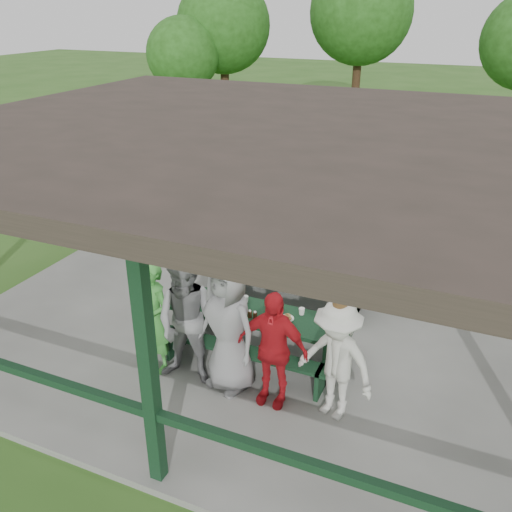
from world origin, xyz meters
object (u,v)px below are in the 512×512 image
at_px(contestant_white_fedora, 336,361).
at_px(farm_trailer, 241,152).
at_px(contestant_grey_left, 188,322).
at_px(contestant_grey_mid, 228,326).
at_px(spectator_blue, 254,210).
at_px(contestant_red, 272,349).
at_px(spectator_grey, 378,250).
at_px(spectator_lblue, 287,234).
at_px(picnic_table_near, 257,328).
at_px(pickup_truck, 503,166).
at_px(contestant_green, 153,317).
at_px(picnic_table_far, 296,271).

bearing_deg(contestant_white_fedora, farm_trailer, 137.69).
bearing_deg(contestant_grey_left, farm_trailer, 105.51).
distance_m(contestant_grey_left, contestant_white_fedora, 2.06).
bearing_deg(contestant_white_fedora, contestant_grey_mid, -163.01).
height_order(spectator_blue, farm_trailer, spectator_blue).
height_order(contestant_grey_left, contestant_white_fedora, contestant_grey_left).
relative_size(contestant_red, spectator_grey, 1.12).
xyz_separation_m(contestant_white_fedora, spectator_lblue, (-2.01, 3.61, -0.01)).
bearing_deg(spectator_blue, contestant_white_fedora, 142.25).
xyz_separation_m(picnic_table_near, pickup_truck, (3.20, 10.64, 0.10)).
height_order(contestant_green, farm_trailer, contestant_green).
bearing_deg(picnic_table_far, farm_trailer, 121.89).
relative_size(spectator_lblue, spectator_grey, 1.11).
height_order(picnic_table_far, contestant_grey_left, contestant_grey_left).
distance_m(contestant_grey_left, contestant_red, 1.23).
distance_m(picnic_table_far, contestant_green, 3.11).
xyz_separation_m(picnic_table_near, contestant_red, (0.60, -0.88, 0.35)).
bearing_deg(picnic_table_near, spectator_lblue, 101.74).
xyz_separation_m(contestant_red, contestant_white_fedora, (0.83, 0.07, 0.00)).
bearing_deg(farm_trailer, spectator_blue, -72.95).
xyz_separation_m(contestant_green, contestant_grey_mid, (1.15, 0.06, 0.11)).
xyz_separation_m(contestant_grey_mid, spectator_lblue, (-0.52, 3.62, -0.14)).
bearing_deg(picnic_table_far, contestant_white_fedora, -61.54).
height_order(pickup_truck, farm_trailer, farm_trailer).
bearing_deg(spectator_grey, picnic_table_far, 39.54).
xyz_separation_m(contestant_grey_left, spectator_grey, (1.81, 3.84, -0.20)).
relative_size(picnic_table_far, contestant_red, 1.67).
distance_m(contestant_green, contestant_grey_mid, 1.16).
relative_size(picnic_table_near, spectator_grey, 1.81).
distance_m(picnic_table_near, contestant_grey_mid, 0.95).
bearing_deg(picnic_table_far, pickup_truck, 69.15).
xyz_separation_m(contestant_white_fedora, spectator_grey, (-0.25, 3.73, -0.09)).
bearing_deg(spectator_blue, contestant_grey_mid, 126.33).
bearing_deg(pickup_truck, farm_trailer, 127.89).
distance_m(contestant_grey_mid, spectator_grey, 3.94).
bearing_deg(farm_trailer, contestant_grey_mid, -76.32).
height_order(contestant_green, pickup_truck, contestant_green).
bearing_deg(farm_trailer, contestant_red, -73.32).
height_order(picnic_table_near, picnic_table_far, same).
height_order(contestant_white_fedora, pickup_truck, contestant_white_fedora).
bearing_deg(spectator_grey, contestant_green, 61.50).
bearing_deg(contestant_grey_left, contestant_white_fedora, -2.57).
xyz_separation_m(contestant_grey_mid, farm_trailer, (-4.37, 9.80, -0.37)).
height_order(picnic_table_far, contestant_white_fedora, contestant_white_fedora).
relative_size(picnic_table_far, spectator_blue, 1.42).
bearing_deg(picnic_table_near, contestant_white_fedora, -29.55).
distance_m(spectator_blue, pickup_truck, 8.67).
bearing_deg(contestant_red, contestant_grey_mid, 174.90).
distance_m(picnic_table_near, contestant_green, 1.55).
height_order(contestant_green, contestant_white_fedora, contestant_green).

